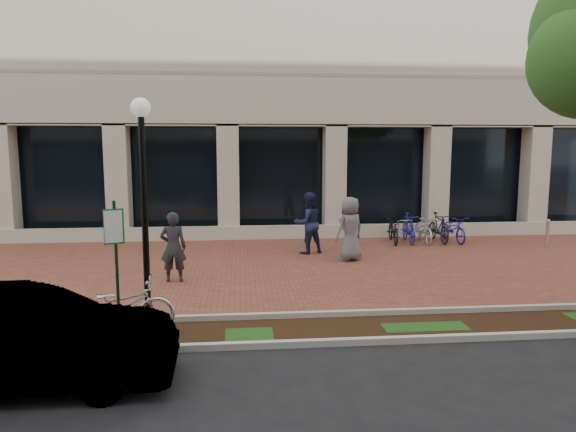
{
  "coord_description": "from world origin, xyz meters",
  "views": [
    {
      "loc": [
        -1.59,
        -14.34,
        3.39
      ],
      "look_at": [
        -0.31,
        -0.8,
        1.57
      ],
      "focal_mm": 32.0,
      "sensor_mm": 36.0,
      "label": 1
    }
  ],
  "objects": [
    {
      "name": "sedan_near_curb",
      "position": [
        -4.66,
        -7.14,
        0.7
      ],
      "size": [
        4.28,
        1.64,
        1.39
      ],
      "primitive_type": "imported",
      "rotation": [
        0.0,
        0.0,
        1.61
      ],
      "color": "#A8A8AD",
      "rests_on": "ground"
    },
    {
      "name": "curb_street_side",
      "position": [
        0.0,
        -6.0,
        0.06
      ],
      "size": [
        40.0,
        0.12,
        0.12
      ],
      "primitive_type": "cube",
      "color": "#B4B3A9",
      "rests_on": "ground"
    },
    {
      "name": "ground",
      "position": [
        0.0,
        0.0,
        0.0
      ],
      "size": [
        120.0,
        120.0,
        0.0
      ],
      "primitive_type": "plane",
      "color": "black",
      "rests_on": "ground"
    },
    {
      "name": "pedestrian_mid",
      "position": [
        0.57,
        1.74,
        0.99
      ],
      "size": [
        1.16,
        1.04,
        1.98
      ],
      "primitive_type": "imported",
      "rotation": [
        0.0,
        0.0,
        3.5
      ],
      "color": "#1B2145",
      "rests_on": "ground"
    },
    {
      "name": "locked_bicycle",
      "position": [
        -3.79,
        -5.03,
        0.51
      ],
      "size": [
        1.98,
        0.77,
        1.02
      ],
      "primitive_type": "imported",
      "rotation": [
        0.0,
        0.0,
        1.62
      ],
      "color": "#B6B7BB",
      "rests_on": "ground"
    },
    {
      "name": "brick_plaza",
      "position": [
        0.0,
        0.0,
        0.01
      ],
      "size": [
        40.0,
        9.0,
        0.01
      ],
      "primitive_type": "cube",
      "color": "brown",
      "rests_on": "ground"
    },
    {
      "name": "parking_sign",
      "position": [
        -3.74,
        -5.37,
        1.58
      ],
      "size": [
        0.34,
        0.07,
        2.49
      ],
      "rotation": [
        0.0,
        0.0,
        0.38
      ],
      "color": "#153C1E",
      "rests_on": "ground"
    },
    {
      "name": "curb_plaza_side",
      "position": [
        0.0,
        -4.5,
        0.06
      ],
      "size": [
        40.0,
        0.12,
        0.12
      ],
      "primitive_type": "cube",
      "color": "#B4B3A9",
      "rests_on": "ground"
    },
    {
      "name": "planting_strip",
      "position": [
        0.0,
        -5.25,
        0.01
      ],
      "size": [
        40.0,
        1.5,
        0.01
      ],
      "primitive_type": "cube",
      "color": "black",
      "rests_on": "ground"
    },
    {
      "name": "pedestrian_left",
      "position": [
        -3.28,
        -1.42,
        0.9
      ],
      "size": [
        0.66,
        0.44,
        1.79
      ],
      "primitive_type": "imported",
      "rotation": [
        0.0,
        0.0,
        3.16
      ],
      "color": "#252428",
      "rests_on": "ground"
    },
    {
      "name": "near_office_building",
      "position": [
        0.0,
        10.47,
        10.05
      ],
      "size": [
        40.0,
        12.12,
        16.0
      ],
      "color": "#BFB6A3",
      "rests_on": "ground"
    },
    {
      "name": "pedestrian_right",
      "position": [
        1.7,
        0.6,
        0.96
      ],
      "size": [
        1.12,
        0.99,
        1.93
      ],
      "primitive_type": "imported",
      "rotation": [
        0.0,
        0.0,
        3.64
      ],
      "color": "#5E5E62",
      "rests_on": "ground"
    },
    {
      "name": "lamppost",
      "position": [
        -3.37,
        -4.6,
        2.43
      ],
      "size": [
        0.36,
        0.36,
        4.29
      ],
      "color": "black",
      "rests_on": "ground"
    },
    {
      "name": "bike_rack_cluster",
      "position": [
        4.96,
        3.27,
        0.49
      ],
      "size": [
        3.02,
        1.88,
        1.06
      ],
      "rotation": [
        0.0,
        0.0,
        -0.03
      ],
      "color": "black",
      "rests_on": "ground"
    },
    {
      "name": "bollard",
      "position": [
        8.87,
        2.03,
        0.49
      ],
      "size": [
        0.12,
        0.12,
        0.97
      ],
      "color": "silver",
      "rests_on": "ground"
    }
  ]
}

